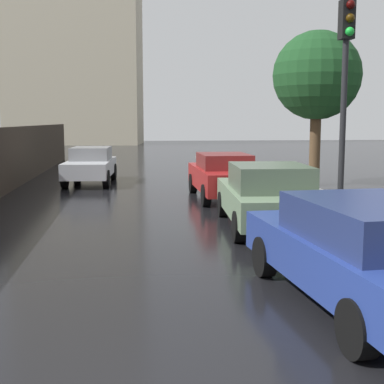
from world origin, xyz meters
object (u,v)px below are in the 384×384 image
car_silver_far_ahead (91,165)px  street_tree_near (317,76)px  car_red_far_lane (223,175)px  car_green_behind_camera (267,196)px  car_blue_near_kerb (366,251)px  traffic_light (345,75)px

car_silver_far_ahead → street_tree_near: size_ratio=0.77×
car_red_far_lane → street_tree_near: 5.91m
car_green_behind_camera → car_blue_near_kerb: bearing=-86.8°
car_red_far_lane → traffic_light: size_ratio=0.97×
car_green_behind_camera → street_tree_near: bearing=67.3°
street_tree_near → car_green_behind_camera: bearing=-116.3°
street_tree_near → car_blue_near_kerb: bearing=-106.6°
car_blue_near_kerb → car_silver_far_ahead: 15.11m
car_red_far_lane → street_tree_near: size_ratio=0.79×
car_blue_near_kerb → car_green_behind_camera: 5.10m
car_silver_far_ahead → car_red_far_lane: 6.40m
car_red_far_lane → traffic_light: 6.53m
car_blue_near_kerb → car_silver_far_ahead: bearing=103.1°
car_green_behind_camera → car_red_far_lane: 4.65m
car_silver_far_ahead → street_tree_near: 9.10m
car_green_behind_camera → car_red_far_lane: bearing=95.8°
car_silver_far_ahead → traffic_light: 12.26m
car_silver_far_ahead → street_tree_near: street_tree_near is taller
car_green_behind_camera → street_tree_near: (3.75, 7.59, 3.25)m
car_blue_near_kerb → traffic_light: traffic_light is taller
car_blue_near_kerb → car_silver_far_ahead: car_blue_near_kerb is taller
car_blue_near_kerb → car_green_behind_camera: car_green_behind_camera is taller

